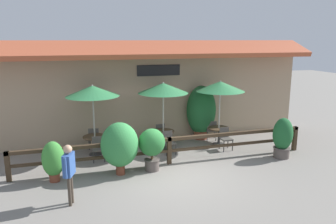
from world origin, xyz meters
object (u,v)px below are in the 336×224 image
object	(u,v)px
dining_table_near	(95,140)
dining_table_middle	(163,134)
potted_plant_small_flowering	(283,137)
chair_near_streetside	(98,147)
potted_plant_entrance_palm	(53,160)
patio_umbrella_middle	(163,88)
potted_plant_corner_fern	(201,111)
chair_middle_streetside	(169,141)
chair_far_streetside	(225,137)
pedestrian	(69,167)
patio_umbrella_near	(92,91)
potted_plant_tall_tropical	(152,145)
dining_table_far	(219,131)
chair_far_wallside	(211,129)
potted_plant_broad_leaf	(120,145)
patio_umbrella_far	(220,86)
chair_near_wallside	(94,137)
chair_middle_wallside	(159,132)

from	to	relation	value
dining_table_near	dining_table_middle	world-z (taller)	same
potted_plant_small_flowering	chair_near_streetside	bearing A→B (deg)	166.06
potted_plant_entrance_palm	potted_plant_small_flowering	xyz separation A→B (m)	(7.94, -0.19, 0.08)
patio_umbrella_middle	potted_plant_corner_fern	world-z (taller)	patio_umbrella_middle
potted_plant_entrance_palm	potted_plant_small_flowering	bearing A→B (deg)	-1.37
chair_middle_streetside	chair_far_streetside	distance (m)	2.29
dining_table_middle	pedestrian	xyz separation A→B (m)	(-3.57, -3.72, 0.48)
patio_umbrella_near	pedestrian	xyz separation A→B (m)	(-0.91, -3.75, -1.37)
dining_table_near	potted_plant_tall_tropical	distance (m)	2.72
dining_table_far	chair_far_wallside	size ratio (longest dim) A/B	1.02
chair_near_streetside	patio_umbrella_middle	size ratio (longest dim) A/B	0.32
chair_far_wallside	potted_plant_entrance_palm	size ratio (longest dim) A/B	0.68
potted_plant_broad_leaf	potted_plant_entrance_palm	bearing A→B (deg)	178.83
dining_table_near	chair_near_streetside	world-z (taller)	chair_near_streetside
patio_umbrella_middle	patio_umbrella_near	bearing A→B (deg)	179.20
patio_umbrella_far	potted_plant_corner_fern	distance (m)	1.61
patio_umbrella_middle	chair_middle_streetside	xyz separation A→B (m)	(0.03, -0.64, -1.94)
patio_umbrella_middle	patio_umbrella_far	world-z (taller)	same
potted_plant_small_flowering	dining_table_near	bearing A→B (deg)	160.71
pedestrian	dining_table_middle	bearing A→B (deg)	154.32
patio_umbrella_middle	potted_plant_broad_leaf	bearing A→B (deg)	-133.93
dining_table_near	patio_umbrella_far	xyz separation A→B (m)	(4.98, -0.22, 1.85)
patio_umbrella_middle	chair_middle_streetside	size ratio (longest dim) A/B	3.09
chair_near_wallside	chair_middle_streetside	distance (m)	3.00
chair_near_wallside	potted_plant_tall_tropical	size ratio (longest dim) A/B	0.60
chair_near_wallside	chair_middle_streetside	size ratio (longest dim) A/B	1.00
chair_near_wallside	chair_middle_streetside	world-z (taller)	same
dining_table_near	chair_far_wallside	distance (m)	4.96
dining_table_far	potted_plant_small_flowering	xyz separation A→B (m)	(1.57, -2.08, 0.20)
dining_table_near	chair_middle_wallside	xyz separation A→B (m)	(2.66, 0.61, -0.08)
chair_near_streetside	dining_table_near	bearing A→B (deg)	95.53
chair_near_streetside	potted_plant_tall_tropical	xyz separation A→B (m)	(1.63, -1.43, 0.38)
patio_umbrella_near	potted_plant_small_flowering	xyz separation A→B (m)	(6.55, -2.29, -1.66)
patio_umbrella_near	potted_plant_corner_fern	bearing A→B (deg)	9.61
chair_far_streetside	potted_plant_tall_tropical	distance (m)	3.54
chair_middle_wallside	potted_plant_small_flowering	world-z (taller)	potted_plant_small_flowering
potted_plant_corner_fern	dining_table_middle	bearing A→B (deg)	-157.16
chair_far_wallside	patio_umbrella_middle	bearing A→B (deg)	25.30
chair_far_streetside	potted_plant_small_flowering	world-z (taller)	potted_plant_small_flowering
chair_middle_wallside	potted_plant_corner_fern	world-z (taller)	potted_plant_corner_fern
patio_umbrella_near	dining_table_middle	distance (m)	3.25
potted_plant_small_flowering	chair_near_wallside	bearing A→B (deg)	155.53
chair_near_wallside	dining_table_far	world-z (taller)	chair_near_wallside
potted_plant_entrance_palm	patio_umbrella_near	bearing A→B (deg)	56.58
patio_umbrella_near	patio_umbrella_middle	size ratio (longest dim) A/B	1.00
dining_table_middle	potted_plant_corner_fern	distance (m)	2.20
dining_table_middle	dining_table_far	bearing A→B (deg)	-4.38
chair_near_wallside	patio_umbrella_middle	distance (m)	3.36
patio_umbrella_near	patio_umbrella_far	distance (m)	4.99
dining_table_middle	chair_far_streetside	size ratio (longest dim) A/B	1.02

